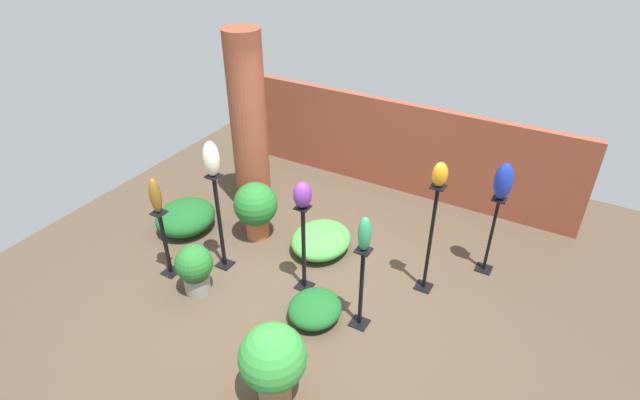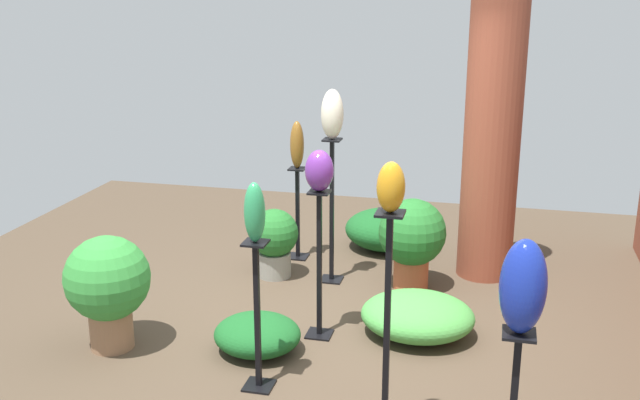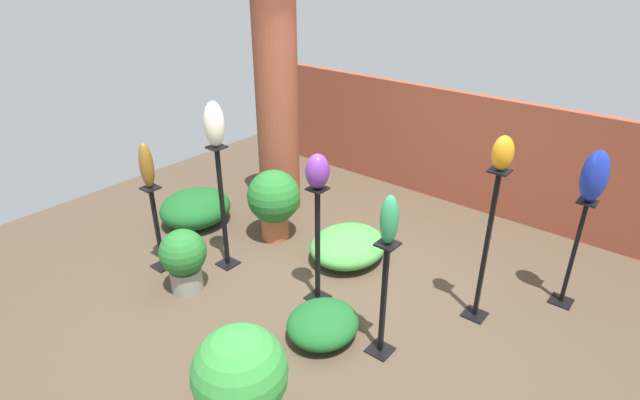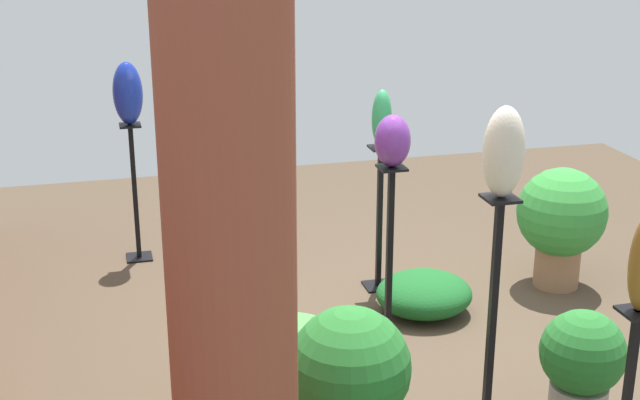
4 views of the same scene
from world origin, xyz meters
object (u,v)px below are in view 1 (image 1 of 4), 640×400
(pedestal_amber, at_px, (430,244))
(art_vase_cobalt, at_px, (503,181))
(pedestal_ivory, at_px, (220,226))
(art_vase_ivory, at_px, (211,159))
(brick_pillar, at_px, (249,125))
(potted_plant_front_left, at_px, (273,361))
(pedestal_bronze, at_px, (166,246))
(potted_plant_back_center, at_px, (256,207))
(potted_plant_front_right, at_px, (195,267))
(art_vase_jade, at_px, (365,234))
(pedestal_violet, at_px, (304,252))
(pedestal_jade, at_px, (361,292))
(art_vase_bronze, at_px, (155,196))
(art_vase_violet, at_px, (302,195))
(art_vase_amber, at_px, (440,174))
(pedestal_cobalt, at_px, (490,239))

(pedestal_amber, distance_m, art_vase_cobalt, 1.12)
(pedestal_ivory, height_order, art_vase_ivory, art_vase_ivory)
(brick_pillar, relative_size, art_vase_ivory, 6.06)
(potted_plant_front_left, bearing_deg, pedestal_bronze, 158.44)
(potted_plant_back_center, bearing_deg, potted_plant_front_right, -88.98)
(pedestal_bronze, bearing_deg, art_vase_jade, 9.17)
(pedestal_violet, bearing_deg, art_vase_jade, -14.26)
(pedestal_bronze, bearing_deg, pedestal_jade, 9.17)
(pedestal_amber, xyz_separation_m, art_vase_ivory, (-2.43, -0.88, 0.90))
(pedestal_bronze, xyz_separation_m, art_vase_bronze, (0.00, 0.00, 0.75))
(pedestal_amber, relative_size, potted_plant_front_left, 1.65)
(art_vase_jade, relative_size, potted_plant_back_center, 0.48)
(art_vase_violet, bearing_deg, brick_pillar, 143.25)
(art_vase_ivory, relative_size, potted_plant_back_center, 0.53)
(pedestal_jade, distance_m, art_vase_amber, 1.53)
(art_vase_violet, height_order, art_vase_ivory, art_vase_ivory)
(pedestal_cobalt, bearing_deg, potted_plant_front_right, -144.08)
(pedestal_cobalt, height_order, potted_plant_front_right, pedestal_cobalt)
(pedestal_ivory, relative_size, potted_plant_back_center, 1.61)
(potted_plant_front_right, bearing_deg, pedestal_violet, 32.64)
(art_vase_violet, height_order, potted_plant_front_right, art_vase_violet)
(pedestal_amber, distance_m, art_vase_ivory, 2.73)
(brick_pillar, distance_m, pedestal_ivory, 1.64)
(art_vase_cobalt, bearing_deg, art_vase_amber, -128.22)
(brick_pillar, height_order, art_vase_amber, brick_pillar)
(pedestal_cobalt, distance_m, art_vase_cobalt, 0.83)
(pedestal_ivory, xyz_separation_m, potted_plant_front_right, (0.02, -0.55, -0.25))
(pedestal_jade, xyz_separation_m, potted_plant_back_center, (-1.99, 0.81, 0.01))
(art_vase_amber, bearing_deg, art_vase_violet, -150.83)
(pedestal_jade, relative_size, art_vase_amber, 3.69)
(pedestal_bronze, height_order, art_vase_violet, art_vase_violet)
(pedestal_cobalt, relative_size, pedestal_violet, 0.92)
(art_vase_cobalt, bearing_deg, pedestal_jade, -120.95)
(art_vase_cobalt, bearing_deg, art_vase_violet, -142.25)
(art_vase_bronze, distance_m, potted_plant_front_right, 0.97)
(art_vase_amber, height_order, potted_plant_front_right, art_vase_amber)
(pedestal_amber, height_order, potted_plant_back_center, pedestal_amber)
(art_vase_amber, distance_m, art_vase_bronze, 3.26)
(pedestal_amber, xyz_separation_m, art_vase_cobalt, (0.57, 0.72, 0.65))
(art_vase_ivory, bearing_deg, art_vase_bronze, -137.58)
(brick_pillar, xyz_separation_m, pedestal_amber, (2.94, -0.50, -0.67))
(pedestal_cobalt, distance_m, pedestal_amber, 0.93)
(pedestal_cobalt, distance_m, potted_plant_front_left, 3.21)
(pedestal_jade, height_order, potted_plant_front_right, pedestal_jade)
(pedestal_ivory, height_order, potted_plant_back_center, pedestal_ivory)
(potted_plant_front_left, bearing_deg, pedestal_ivory, 141.76)
(brick_pillar, xyz_separation_m, art_vase_ivory, (0.51, -1.38, 0.23))
(brick_pillar, distance_m, art_vase_violet, 2.05)
(art_vase_jade, distance_m, art_vase_bronze, 2.54)
(pedestal_cobalt, relative_size, art_vase_amber, 3.77)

